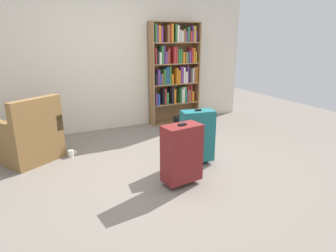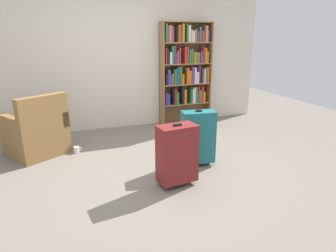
{
  "view_description": "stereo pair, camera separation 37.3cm",
  "coord_description": "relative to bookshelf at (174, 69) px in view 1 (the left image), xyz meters",
  "views": [
    {
      "loc": [
        -1.32,
        -3.06,
        1.66
      ],
      "look_at": [
        0.24,
        0.17,
        0.55
      ],
      "focal_mm": 31.24,
      "sensor_mm": 36.0,
      "label": 1
    },
    {
      "loc": [
        -0.98,
        -3.21,
        1.66
      ],
      "look_at": [
        0.24,
        0.17,
        0.55
      ],
      "focal_mm": 31.24,
      "sensor_mm": 36.0,
      "label": 2
    }
  ],
  "objects": [
    {
      "name": "storage_box",
      "position": [
        0.08,
        -0.39,
        -0.95
      ],
      "size": [
        0.44,
        0.29,
        0.2
      ],
      "color": "black",
      "rests_on": "ground"
    },
    {
      "name": "ground_plane",
      "position": [
        -1.24,
        -1.97,
        -1.06
      ],
      "size": [
        9.86,
        9.86,
        0.0
      ],
      "primitive_type": "plane",
      "color": "slate"
    },
    {
      "name": "mug",
      "position": [
        -2.12,
        -0.93,
        -1.01
      ],
      "size": [
        0.12,
        0.08,
        0.1
      ],
      "color": "white",
      "rests_on": "ground"
    },
    {
      "name": "suitcase_teal",
      "position": [
        -0.62,
        -1.91,
        -0.67
      ],
      "size": [
        0.45,
        0.27,
        0.76
      ],
      "color": "#19666B",
      "rests_on": "ground"
    },
    {
      "name": "back_wall",
      "position": [
        -1.24,
        0.19,
        0.24
      ],
      "size": [
        5.63,
        0.1,
        2.6
      ],
      "primitive_type": "cube",
      "color": "beige",
      "rests_on": "ground"
    },
    {
      "name": "bookshelf",
      "position": [
        0.0,
        0.0,
        0.0
      ],
      "size": [
        0.98,
        0.26,
        1.91
      ],
      "color": "olive",
      "rests_on": "ground"
    },
    {
      "name": "suitcase_dark_red",
      "position": [
        -1.08,
        -2.33,
        -0.68
      ],
      "size": [
        0.47,
        0.3,
        0.74
      ],
      "color": "maroon",
      "rests_on": "ground"
    },
    {
      "name": "armchair",
      "position": [
        -2.64,
        -0.79,
        -0.74
      ],
      "size": [
        0.96,
        0.96,
        0.9
      ],
      "color": "olive",
      "rests_on": "ground"
    }
  ]
}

